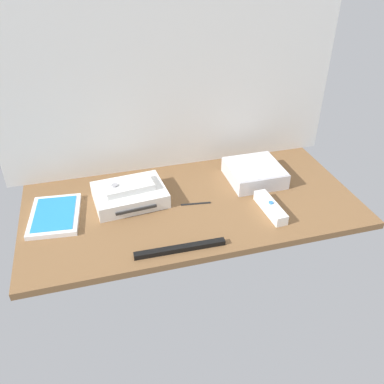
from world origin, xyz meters
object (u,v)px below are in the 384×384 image
(sensor_bar, at_px, (180,249))
(stylus_pen, at_px, (196,203))
(game_case, at_px, (55,215))
(remote_wand, at_px, (270,207))
(mini_computer, at_px, (254,173))
(game_console, at_px, (130,195))
(remote_classic_pad, at_px, (128,186))

(sensor_bar, bearing_deg, stylus_pen, 64.35)
(stylus_pen, bearing_deg, game_case, 173.98)
(remote_wand, relative_size, stylus_pen, 1.66)
(mini_computer, distance_m, sensor_bar, 0.42)
(remote_wand, bearing_deg, game_console, 154.28)
(game_console, relative_size, stylus_pen, 2.49)
(game_console, distance_m, sensor_bar, 0.28)
(game_console, distance_m, remote_wand, 0.42)
(game_case, distance_m, remote_wand, 0.62)
(sensor_bar, relative_size, stylus_pen, 2.67)
(mini_computer, xyz_separation_m, remote_wand, (-0.02, -0.18, -0.01))
(remote_classic_pad, relative_size, sensor_bar, 0.64)
(game_console, xyz_separation_m, stylus_pen, (0.19, -0.07, -0.02))
(game_console, xyz_separation_m, sensor_bar, (0.09, -0.26, -0.01))
(remote_classic_pad, bearing_deg, remote_wand, -30.12)
(game_console, distance_m, stylus_pen, 0.20)
(game_case, distance_m, remote_classic_pad, 0.22)
(game_console, bearing_deg, sensor_bar, -75.63)
(remote_wand, relative_size, sensor_bar, 0.62)
(game_console, height_order, mini_computer, mini_computer)
(game_case, xyz_separation_m, remote_wand, (0.61, -0.14, 0.01))
(game_case, bearing_deg, game_console, 12.54)
(mini_computer, xyz_separation_m, sensor_bar, (-0.32, -0.27, -0.02))
(game_case, height_order, remote_classic_pad, remote_classic_pad)
(game_console, height_order, remote_classic_pad, remote_classic_pad)
(remote_classic_pad, xyz_separation_m, stylus_pen, (0.19, -0.07, -0.05))
(game_case, height_order, sensor_bar, game_case)
(game_console, height_order, remote_wand, game_console)
(remote_wand, xyz_separation_m, sensor_bar, (-0.30, -0.10, -0.01))
(mini_computer, distance_m, remote_wand, 0.18)
(game_console, distance_m, mini_computer, 0.41)
(mini_computer, bearing_deg, game_case, -176.30)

